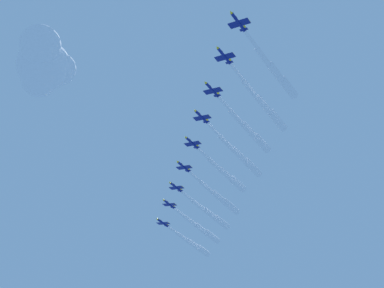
{
  "coord_description": "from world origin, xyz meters",
  "views": [
    {
      "loc": [
        -161.36,
        61.92,
        7.73
      ],
      "look_at": [
        0.0,
        0.0,
        154.84
      ],
      "focal_mm": 46.81,
      "sensor_mm": 36.0,
      "label": 1
    }
  ],
  "objects_px": {
    "jet_port_outer": "(219,197)",
    "jet_starboard_inner": "(250,131)",
    "jet_port_mid": "(240,156)",
    "jet_port_inner": "(265,106)",
    "jet_starboard_mid": "(226,174)",
    "jet_starboard_outer": "(210,214)",
    "jet_trail_port": "(202,229)",
    "jet_trail_starboard": "(193,244)",
    "jet_lead": "(276,72)"
  },
  "relations": [
    {
      "from": "jet_port_outer",
      "to": "jet_starboard_inner",
      "type": "bearing_deg",
      "value": 171.36
    },
    {
      "from": "jet_port_mid",
      "to": "jet_port_outer",
      "type": "relative_size",
      "value": 1.02
    },
    {
      "from": "jet_port_inner",
      "to": "jet_starboard_mid",
      "type": "distance_m",
      "value": 49.2
    },
    {
      "from": "jet_starboard_inner",
      "to": "jet_starboard_outer",
      "type": "bearing_deg",
      "value": -8.05
    },
    {
      "from": "jet_starboard_mid",
      "to": "jet_trail_port",
      "type": "xyz_separation_m",
      "value": [
        52.66,
        -7.91,
        0.11
      ]
    },
    {
      "from": "jet_starboard_inner",
      "to": "jet_port_outer",
      "type": "distance_m",
      "value": 52.59
    },
    {
      "from": "jet_starboard_inner",
      "to": "jet_trail_port",
      "type": "distance_m",
      "value": 86.89
    },
    {
      "from": "jet_trail_port",
      "to": "jet_trail_starboard",
      "type": "distance_m",
      "value": 15.56
    },
    {
      "from": "jet_port_inner",
      "to": "jet_starboard_outer",
      "type": "bearing_deg",
      "value": -6.96
    },
    {
      "from": "jet_starboard_mid",
      "to": "jet_port_mid",
      "type": "bearing_deg",
      "value": -178.28
    },
    {
      "from": "jet_trail_starboard",
      "to": "jet_port_mid",
      "type": "bearing_deg",
      "value": 174.5
    },
    {
      "from": "jet_lead",
      "to": "jet_port_outer",
      "type": "xyz_separation_m",
      "value": [
        87.03,
        -13.78,
        0.56
      ]
    },
    {
      "from": "jet_lead",
      "to": "jet_port_inner",
      "type": "xyz_separation_m",
      "value": [
        19.48,
        -5.31,
        1.86
      ]
    },
    {
      "from": "jet_port_outer",
      "to": "jet_trail_starboard",
      "type": "height_order",
      "value": "jet_port_outer"
    },
    {
      "from": "jet_starboard_inner",
      "to": "jet_trail_starboard",
      "type": "xyz_separation_m",
      "value": [
        101.6,
        -12.16,
        -0.78
      ]
    },
    {
      "from": "jet_port_inner",
      "to": "jet_starboard_inner",
      "type": "distance_m",
      "value": 15.6
    },
    {
      "from": "jet_lead",
      "to": "jet_trail_starboard",
      "type": "distance_m",
      "value": 137.82
    },
    {
      "from": "jet_starboard_inner",
      "to": "jet_starboard_outer",
      "type": "distance_m",
      "value": 69.07
    },
    {
      "from": "jet_port_inner",
      "to": "jet_port_outer",
      "type": "distance_m",
      "value": 68.09
    },
    {
      "from": "jet_port_inner",
      "to": "jet_port_mid",
      "type": "xyz_separation_m",
      "value": [
        33.92,
        -4.72,
        -0.11
      ]
    },
    {
      "from": "jet_lead",
      "to": "jet_port_mid",
      "type": "distance_m",
      "value": 54.36
    },
    {
      "from": "jet_trail_port",
      "to": "jet_trail_starboard",
      "type": "height_order",
      "value": "jet_trail_port"
    },
    {
      "from": "jet_starboard_outer",
      "to": "jet_starboard_mid",
      "type": "bearing_deg",
      "value": 170.28
    },
    {
      "from": "jet_lead",
      "to": "jet_starboard_outer",
      "type": "xyz_separation_m",
      "value": [
        103.42,
        -15.56,
        0.53
      ]
    },
    {
      "from": "jet_port_inner",
      "to": "jet_starboard_outer",
      "type": "xyz_separation_m",
      "value": [
        83.94,
        -10.25,
        -1.33
      ]
    },
    {
      "from": "jet_starboard_outer",
      "to": "jet_trail_starboard",
      "type": "relative_size",
      "value": 1.07
    },
    {
      "from": "jet_port_inner",
      "to": "jet_trail_port",
      "type": "xyz_separation_m",
      "value": [
        101.67,
        -12.17,
        -0.45
      ]
    },
    {
      "from": "jet_port_mid",
      "to": "jet_trail_starboard",
      "type": "distance_m",
      "value": 83.64
    },
    {
      "from": "jet_lead",
      "to": "jet_starboard_outer",
      "type": "relative_size",
      "value": 0.92
    },
    {
      "from": "jet_starboard_inner",
      "to": "jet_starboard_outer",
      "type": "relative_size",
      "value": 0.97
    },
    {
      "from": "jet_starboard_inner",
      "to": "jet_starboard_outer",
      "type": "height_order",
      "value": "jet_starboard_inner"
    },
    {
      "from": "jet_lead",
      "to": "jet_trail_port",
      "type": "distance_m",
      "value": 122.41
    },
    {
      "from": "jet_starboard_mid",
      "to": "jet_starboard_outer",
      "type": "relative_size",
      "value": 0.95
    },
    {
      "from": "jet_trail_starboard",
      "to": "jet_lead",
      "type": "bearing_deg",
      "value": 172.48
    },
    {
      "from": "jet_port_outer",
      "to": "jet_starboard_mid",
      "type": "bearing_deg",
      "value": 167.23
    },
    {
      "from": "jet_lead",
      "to": "jet_trail_port",
      "type": "relative_size",
      "value": 0.93
    },
    {
      "from": "jet_trail_starboard",
      "to": "jet_port_outer",
      "type": "bearing_deg",
      "value": 175.09
    },
    {
      "from": "jet_port_mid",
      "to": "jet_starboard_inner",
      "type": "bearing_deg",
      "value": 167.27
    },
    {
      "from": "jet_port_inner",
      "to": "jet_starboard_mid",
      "type": "bearing_deg",
      "value": -4.97
    },
    {
      "from": "jet_port_inner",
      "to": "jet_starboard_mid",
      "type": "relative_size",
      "value": 1.08
    },
    {
      "from": "jet_port_inner",
      "to": "jet_port_mid",
      "type": "distance_m",
      "value": 34.24
    },
    {
      "from": "jet_lead",
      "to": "jet_trail_port",
      "type": "height_order",
      "value": "jet_trail_port"
    },
    {
      "from": "jet_starboard_mid",
      "to": "jet_trail_starboard",
      "type": "distance_m",
      "value": 68.68
    },
    {
      "from": "jet_lead",
      "to": "jet_port_mid",
      "type": "height_order",
      "value": "jet_port_mid"
    },
    {
      "from": "jet_trail_port",
      "to": "jet_starboard_inner",
      "type": "bearing_deg",
      "value": 172.33
    },
    {
      "from": "jet_lead",
      "to": "jet_starboard_inner",
      "type": "xyz_separation_m",
      "value": [
        35.04,
        -5.88,
        0.88
      ]
    },
    {
      "from": "jet_port_mid",
      "to": "jet_starboard_mid",
      "type": "height_order",
      "value": "jet_port_mid"
    },
    {
      "from": "jet_starboard_outer",
      "to": "jet_trail_starboard",
      "type": "xyz_separation_m",
      "value": [
        33.22,
        -2.48,
        -0.43
      ]
    },
    {
      "from": "jet_starboard_mid",
      "to": "jet_trail_starboard",
      "type": "relative_size",
      "value": 1.01
    },
    {
      "from": "jet_port_inner",
      "to": "jet_port_mid",
      "type": "height_order",
      "value": "jet_port_inner"
    }
  ]
}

